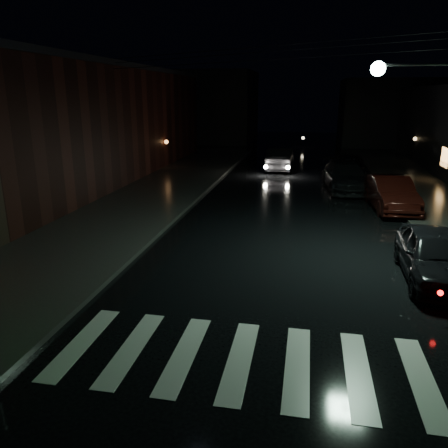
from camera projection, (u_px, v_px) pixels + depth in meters
The scene contains 12 objects.
ground at pixel (123, 361), 9.13m from camera, with size 120.00×120.00×0.00m, color black.
sidewalk_left at pixel (141, 198), 23.19m from camera, with size 6.00×44.00×0.15m, color #282826.
sidewalk_right at pixel (444, 212), 20.49m from camera, with size 4.00×44.00×0.15m, color #282826.
building_left at pixel (37, 128), 25.37m from camera, with size 10.00×36.00×7.00m, color black.
building_far_left at pixel (195, 107), 52.17m from camera, with size 14.00×10.00×8.00m, color black.
building_far_right at pixel (406, 112), 47.99m from camera, with size 14.00×10.00×7.00m, color black.
crosswalk at pixel (268, 363), 9.06m from camera, with size 9.00×3.00×0.01m, color beige.
parked_car_a at pixel (435, 255), 12.97m from camera, with size 1.82×4.53×1.54m, color black.
parked_car_b at pixel (391, 193), 20.94m from camera, with size 1.71×4.89×1.61m, color black.
parked_car_c at pixel (345, 176), 25.35m from camera, with size 2.25×5.52×1.60m, color black.
parked_car_d at pixel (348, 166), 29.49m from camera, with size 2.39×5.18×1.44m, color black.
oncoming_car at pixel (280, 159), 32.19m from camera, with size 1.75×5.01×1.65m, color black.
Camera 1 is at (3.58, -7.40, 5.35)m, focal length 35.00 mm.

